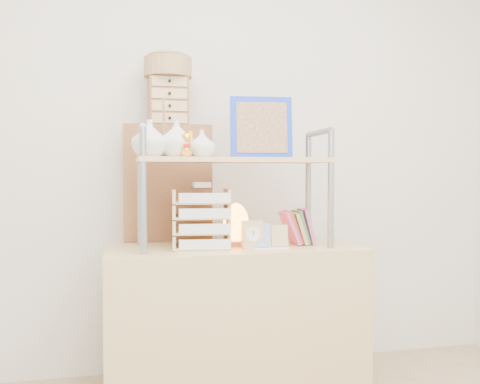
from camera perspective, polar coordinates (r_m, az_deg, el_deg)
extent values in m
cube|color=silver|center=(3.03, -2.71, 5.80)|extent=(3.40, 0.02, 2.60)
cube|color=tan|center=(2.63, -0.67, -13.96)|extent=(1.20, 0.50, 0.75)
cube|color=brown|center=(2.89, -7.64, -6.46)|extent=(0.47, 0.28, 1.35)
cylinder|color=gray|center=(2.33, -10.27, 0.15)|extent=(0.03, 0.03, 0.55)
cylinder|color=gray|center=(2.63, -10.58, 0.35)|extent=(0.03, 0.03, 0.55)
cylinder|color=gray|center=(2.48, -10.48, 6.61)|extent=(0.03, 0.30, 0.03)
cylinder|color=gray|center=(2.52, 9.67, 0.29)|extent=(0.03, 0.03, 0.55)
cylinder|color=gray|center=(2.80, 7.30, 0.47)|extent=(0.03, 0.03, 0.55)
cylinder|color=gray|center=(2.66, 8.45, 6.30)|extent=(0.03, 0.30, 0.03)
cube|color=tan|center=(2.53, -0.67, 3.40)|extent=(0.90, 0.34, 0.02)
imported|color=silver|center=(2.46, -9.63, 5.64)|extent=(0.16, 0.16, 0.17)
imported|color=silver|center=(2.49, -6.78, 5.63)|extent=(0.16, 0.16, 0.17)
imported|color=silver|center=(2.53, -4.09, 5.14)|extent=(0.13, 0.13, 0.13)
cylinder|color=#243E9F|center=(2.61, -7.91, 4.69)|extent=(0.07, 0.07, 0.10)
cube|color=#1635D1|center=(2.68, 2.29, 6.88)|extent=(0.31, 0.08, 0.31)
cube|color=brown|center=(2.67, 2.35, 6.90)|extent=(0.26, 0.06, 0.25)
cube|color=#BB529D|center=(2.65, 7.12, -3.74)|extent=(0.06, 0.12, 0.17)
cube|color=#4B8E47|center=(2.66, 6.53, -3.71)|extent=(0.06, 0.12, 0.17)
cube|color=tan|center=(2.63, 6.22, -3.77)|extent=(0.07, 0.13, 0.17)
cube|color=#CE4D30|center=(2.64, 5.63, -3.74)|extent=(0.07, 0.14, 0.17)
cube|color=#BB529D|center=(2.62, 5.31, -3.79)|extent=(0.08, 0.14, 0.16)
cube|color=tan|center=(2.53, -4.18, -5.79)|extent=(0.27, 0.26, 0.01)
cube|color=white|center=(2.42, -3.76, -5.61)|extent=(0.23, 0.03, 0.05)
cube|color=tan|center=(2.52, -4.18, -4.22)|extent=(0.27, 0.26, 0.01)
cube|color=white|center=(2.41, -3.76, -3.96)|extent=(0.23, 0.03, 0.05)
cube|color=tan|center=(2.52, -4.19, -2.65)|extent=(0.27, 0.26, 0.01)
cube|color=white|center=(2.40, -3.76, -2.31)|extent=(0.23, 0.03, 0.05)
cube|color=tan|center=(2.51, -4.19, -1.06)|extent=(0.27, 0.26, 0.01)
cube|color=white|center=(2.40, -3.77, -0.64)|extent=(0.23, 0.03, 0.05)
cube|color=beige|center=(2.49, -4.13, 0.72)|extent=(0.08, 0.08, 0.03)
cylinder|color=brown|center=(2.59, -0.44, -5.47)|extent=(0.12, 0.12, 0.03)
ellipsoid|color=orange|center=(2.57, -0.44, -3.20)|extent=(0.14, 0.13, 0.18)
cube|color=tan|center=(2.47, 1.29, -4.58)|extent=(0.09, 0.04, 0.13)
cylinder|color=white|center=(2.45, 1.41, -4.51)|extent=(0.07, 0.01, 0.07)
cube|color=white|center=(2.49, 3.31, -5.98)|extent=(0.17, 0.07, 0.01)
cube|color=navy|center=(2.47, 2.37, -4.62)|extent=(0.08, 0.03, 0.11)
cube|color=tan|center=(2.50, 4.25, -4.65)|extent=(0.08, 0.03, 0.10)
cube|color=brown|center=(2.86, -7.68, 9.53)|extent=(0.20, 0.15, 0.25)
cube|color=tan|center=(2.77, -7.52, 7.83)|extent=(0.18, 0.01, 0.05)
cube|color=tan|center=(2.78, -7.52, 9.11)|extent=(0.18, 0.01, 0.05)
cube|color=tan|center=(2.79, -7.53, 10.38)|extent=(0.18, 0.01, 0.05)
cube|color=tan|center=(2.80, -7.54, 11.65)|extent=(0.18, 0.01, 0.05)
cylinder|color=olive|center=(2.89, -7.70, 12.98)|extent=(0.25, 0.25, 0.10)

